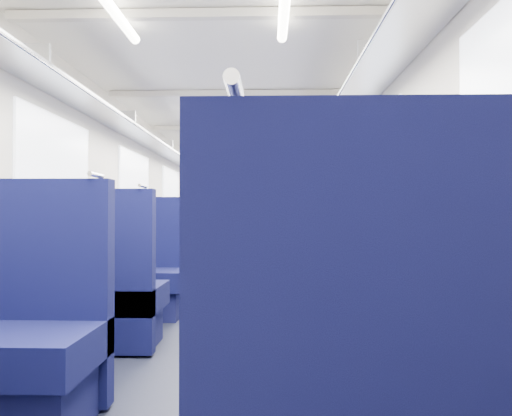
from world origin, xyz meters
TOP-DOWN VIEW (x-y plane):
  - floor at (0.00, 0.00)m, footprint 2.80×18.00m
  - ceiling at (0.00, 0.00)m, footprint 2.80×18.00m
  - wall_left at (-1.40, 0.00)m, footprint 0.02×18.00m
  - dado_left at (-1.39, 0.00)m, footprint 0.03×17.90m
  - wall_right at (1.40, 0.00)m, footprint 0.02×18.00m
  - dado_right at (1.39, 0.00)m, footprint 0.03×17.90m
  - wall_far at (0.00, 9.00)m, footprint 2.80×0.02m
  - luggage_rack_left at (-1.21, 0.00)m, footprint 0.36×17.40m
  - luggage_rack_right at (1.21, 0.00)m, footprint 0.36×17.40m
  - windows at (0.00, -0.46)m, footprint 2.78×15.60m
  - ceiling_fittings at (0.00, -0.26)m, footprint 2.70×16.06m
  - end_door at (0.00, 8.94)m, footprint 0.75×0.06m
  - bulkhead at (-0.00, 3.41)m, footprint 2.80×0.10m
  - seat_3 at (0.83, -7.02)m, footprint 1.03×0.57m
  - seat_4 at (-0.83, -5.90)m, footprint 1.03×0.57m
  - seat_5 at (0.83, -5.98)m, footprint 1.03×0.57m
  - seat_6 at (-0.83, -4.83)m, footprint 1.03×0.57m
  - seat_7 at (0.83, -4.78)m, footprint 1.03×0.57m
  - seat_8 at (-0.83, -3.73)m, footprint 1.03×0.57m
  - seat_9 at (0.83, -3.59)m, footprint 1.03×0.57m
  - seat_10 at (-0.83, -2.62)m, footprint 1.03×0.57m
  - seat_11 at (0.83, -2.44)m, footprint 1.03×0.57m
  - seat_12 at (-0.83, -1.29)m, footprint 1.03×0.57m
  - seat_13 at (0.83, -1.30)m, footprint 1.03×0.57m
  - seat_14 at (-0.83, -0.15)m, footprint 1.03×0.57m
  - seat_15 at (0.83, -0.21)m, footprint 1.03×0.57m
  - seat_16 at (-0.83, 1.02)m, footprint 1.03×0.57m
  - seat_17 at (0.83, 0.82)m, footprint 1.03×0.57m
  - seat_18 at (-0.83, 1.99)m, footprint 1.03×0.57m
  - seat_19 at (0.83, 2.19)m, footprint 1.03×0.57m
  - seat_20 at (-0.83, 4.02)m, footprint 1.03×0.57m
  - seat_21 at (0.83, 4.14)m, footprint 1.03×0.57m
  - seat_22 at (-0.83, 5.16)m, footprint 1.03×0.57m
  - seat_23 at (0.83, 5.27)m, footprint 1.03×0.57m
  - seat_24 at (-0.83, 6.53)m, footprint 1.03×0.57m
  - seat_25 at (0.83, 6.34)m, footprint 1.03×0.57m
  - seat_26 at (-0.83, 7.66)m, footprint 1.03×0.57m
  - seat_27 at (0.83, 7.56)m, footprint 1.03×0.57m

SIDE VIEW (x-z plane):
  - floor at x=0.00m, z-range -0.01..0.01m
  - dado_left at x=-1.39m, z-range 0.00..0.70m
  - dado_right at x=1.39m, z-range 0.00..0.70m
  - seat_3 at x=0.83m, z-range -0.22..0.93m
  - seat_4 at x=-0.83m, z-range -0.22..0.93m
  - seat_5 at x=0.83m, z-range -0.22..0.93m
  - seat_6 at x=-0.83m, z-range -0.22..0.93m
  - seat_7 at x=0.83m, z-range -0.22..0.93m
  - seat_8 at x=-0.83m, z-range -0.22..0.93m
  - seat_9 at x=0.83m, z-range -0.22..0.93m
  - seat_10 at x=-0.83m, z-range -0.22..0.93m
  - seat_11 at x=0.83m, z-range -0.22..0.93m
  - seat_12 at x=-0.83m, z-range -0.22..0.93m
  - seat_13 at x=0.83m, z-range -0.22..0.93m
  - seat_14 at x=-0.83m, z-range -0.22..0.93m
  - seat_15 at x=0.83m, z-range -0.22..0.93m
  - seat_16 at x=-0.83m, z-range -0.22..0.93m
  - seat_17 at x=0.83m, z-range -0.22..0.93m
  - seat_18 at x=-0.83m, z-range -0.22..0.93m
  - seat_19 at x=0.83m, z-range -0.22..0.93m
  - seat_20 at x=-0.83m, z-range -0.22..0.93m
  - seat_21 at x=0.83m, z-range -0.22..0.93m
  - seat_22 at x=-0.83m, z-range -0.22..0.93m
  - seat_23 at x=0.83m, z-range -0.22..0.93m
  - seat_24 at x=-0.83m, z-range -0.22..0.93m
  - seat_25 at x=0.83m, z-range -0.22..0.93m
  - seat_26 at x=-0.83m, z-range -0.22..0.93m
  - seat_27 at x=0.83m, z-range -0.22..0.93m
  - end_door at x=0.00m, z-range 0.00..2.00m
  - wall_left at x=-1.40m, z-range 0.00..2.35m
  - wall_right at x=1.40m, z-range 0.00..2.35m
  - wall_far at x=0.00m, z-range 0.00..2.35m
  - bulkhead at x=0.00m, z-range 0.06..2.41m
  - windows at x=0.00m, z-range 1.04..1.79m
  - luggage_rack_left at x=-1.21m, z-range 1.88..2.06m
  - luggage_rack_right at x=1.21m, z-range 1.88..2.06m
  - ceiling_fittings at x=0.00m, z-range 2.23..2.35m
  - ceiling at x=0.00m, z-range 2.35..2.35m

